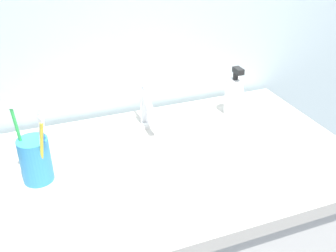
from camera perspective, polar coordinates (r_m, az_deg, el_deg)
The scene contains 9 objects.
tiled_wall_back at distance 1.15m, azimuth -5.30°, elevation 16.97°, with size 2.11×0.04×2.40m, color silver.
sink_basin at distance 0.99m, azimuth 0.63°, elevation -7.41°, with size 0.42×0.42×0.12m.
faucet at distance 1.10m, azimuth -3.21°, elevation 2.89°, with size 0.02×0.14×0.12m.
toothbrush_cup at distance 0.94m, azimuth -18.61°, elevation -4.71°, with size 0.07×0.07×0.11m, color #338CCC.
toothbrush_blue at distance 0.90m, azimuth -17.75°, elevation -1.50°, with size 0.03×0.01×0.19m.
toothbrush_white at distance 0.88m, azimuth -17.89°, elevation -2.11°, with size 0.03×0.04×0.19m.
toothbrush_yellow at distance 0.88m, azimuth -17.84°, elevation -2.73°, with size 0.03×0.05×0.18m.
toothbrush_green at distance 0.91m, azimuth -20.76°, elevation -1.23°, with size 0.03×0.02×0.20m.
soap_dispenser at distance 1.19m, azimuth 9.52°, elevation 4.45°, with size 0.05×0.06×0.15m.
Camera 1 is at (-0.31, -0.76, 1.45)m, focal length 42.13 mm.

